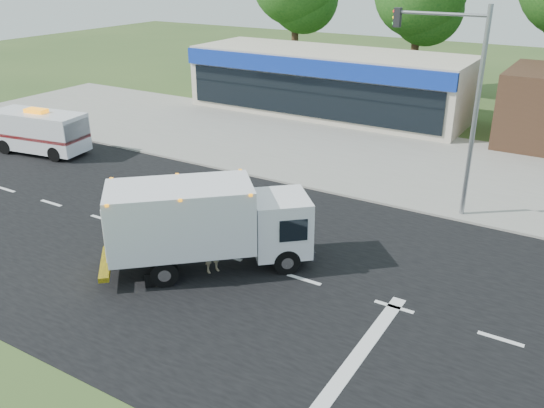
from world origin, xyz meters
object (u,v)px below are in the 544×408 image
object	(u,v)px
ambulance_van	(41,131)
traffic_signal_pole	(461,91)
emergency_worker	(212,247)
ems_box_truck	(204,221)

from	to	relation	value
ambulance_van	traffic_signal_pole	world-z (taller)	traffic_signal_pole
emergency_worker	ambulance_van	distance (m)	15.98
ambulance_van	emergency_worker	bearing A→B (deg)	-28.57
ems_box_truck	emergency_worker	bearing A→B (deg)	-54.61
ems_box_truck	ambulance_van	bearing A→B (deg)	117.80
traffic_signal_pole	emergency_worker	bearing A→B (deg)	-120.80
emergency_worker	ems_box_truck	bearing A→B (deg)	103.54
ems_box_truck	emergency_worker	size ratio (longest dim) A/B	3.52
ems_box_truck	traffic_signal_pole	bearing A→B (deg)	15.17
emergency_worker	ambulance_van	bearing A→B (deg)	96.11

